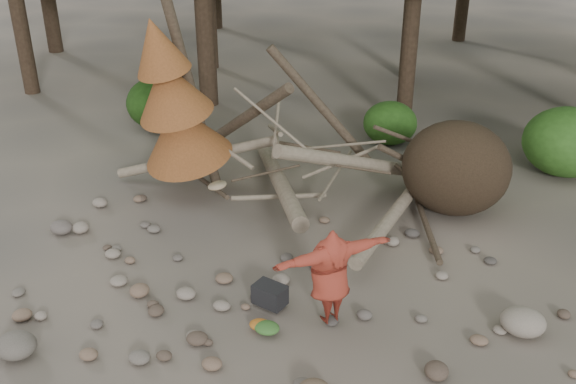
# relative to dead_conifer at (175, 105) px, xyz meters

# --- Properties ---
(ground) EXTENTS (120.00, 120.00, 0.00)m
(ground) POSITION_rel_dead_conifer_xyz_m (3.12, -3.37, -2.11)
(ground) COLOR #514C44
(ground) RESTS_ON ground
(deadfall_pile) EXTENTS (8.55, 5.24, 3.30)m
(deadfall_pile) POSITION_rel_dead_conifer_xyz_m (5.13, 0.87, -1.16)
(deadfall_pile) COLOR #332619
(deadfall_pile) RESTS_ON ground
(dead_conifer) EXTENTS (2.06, 2.16, 4.35)m
(dead_conifer) POSITION_rel_dead_conifer_xyz_m (0.00, 0.00, 0.00)
(dead_conifer) COLOR #4C3F30
(dead_conifer) RESTS_ON ground
(bush_left) EXTENTS (1.80, 1.80, 1.44)m
(bush_left) POSITION_rel_dead_conifer_xyz_m (-2.38, 3.83, -1.39)
(bush_left) COLOR #214913
(bush_left) RESTS_ON ground
(bush_mid) EXTENTS (1.40, 1.40, 1.12)m
(bush_mid) POSITION_rel_dead_conifer_xyz_m (3.92, 4.43, -1.55)
(bush_mid) COLOR #2C5D1B
(bush_mid) RESTS_ON ground
(bush_right) EXTENTS (2.00, 2.00, 1.60)m
(bush_right) POSITION_rel_dead_conifer_xyz_m (8.12, 3.63, -1.31)
(bush_right) COLOR #376E22
(bush_right) RESTS_ON ground
(frisbee_thrower) EXTENTS (2.76, 1.71, 2.26)m
(frisbee_thrower) POSITION_rel_dead_conifer_xyz_m (4.08, -3.45, -1.23)
(frisbee_thrower) COLOR maroon
(frisbee_thrower) RESTS_ON ground
(backpack) EXTENTS (0.60, 0.49, 0.34)m
(backpack) POSITION_rel_dead_conifer_xyz_m (3.07, -3.30, -1.94)
(backpack) COLOR black
(backpack) RESTS_ON ground
(cloth_green) EXTENTS (0.40, 0.33, 0.15)m
(cloth_green) POSITION_rel_dead_conifer_xyz_m (3.24, -4.00, -2.04)
(cloth_green) COLOR #386B2A
(cloth_green) RESTS_ON ground
(cloth_orange) EXTENTS (0.34, 0.28, 0.12)m
(cloth_orange) POSITION_rel_dead_conifer_xyz_m (3.11, -3.94, -2.05)
(cloth_orange) COLOR #B4671E
(cloth_orange) RESTS_ON ground
(boulder_front_left) EXTENTS (0.61, 0.55, 0.36)m
(boulder_front_left) POSITION_rel_dead_conifer_xyz_m (-0.13, -5.47, -1.93)
(boulder_front_left) COLOR #655E54
(boulder_front_left) RESTS_ON ground
(boulder_mid_right) EXTENTS (0.69, 0.62, 0.41)m
(boulder_mid_right) POSITION_rel_dead_conifer_xyz_m (7.00, -2.87, -1.91)
(boulder_mid_right) COLOR gray
(boulder_mid_right) RESTS_ON ground
(boulder_mid_left) EXTENTS (0.45, 0.40, 0.27)m
(boulder_mid_left) POSITION_rel_dead_conifer_xyz_m (-1.60, -2.15, -1.98)
(boulder_mid_left) COLOR #635B54
(boulder_mid_left) RESTS_ON ground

